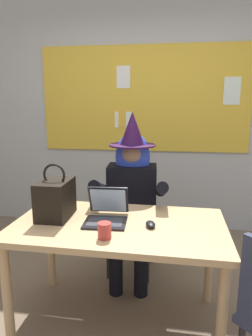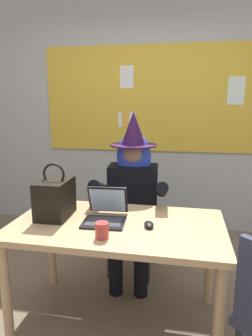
{
  "view_description": "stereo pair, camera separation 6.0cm",
  "coord_description": "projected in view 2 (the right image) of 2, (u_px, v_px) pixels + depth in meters",
  "views": [
    {
      "loc": [
        0.32,
        -1.7,
        1.51
      ],
      "look_at": [
        -0.0,
        0.46,
        1.03
      ],
      "focal_mm": 32.12,
      "sensor_mm": 36.0,
      "label": 1
    },
    {
      "loc": [
        0.38,
        -1.69,
        1.51
      ],
      "look_at": [
        -0.0,
        0.46,
        1.03
      ],
      "focal_mm": 32.12,
      "sensor_mm": 36.0,
      "label": 2
    }
  ],
  "objects": [
    {
      "name": "chair_at_desk",
      "position": [
        134.0,
        214.0,
        2.74
      ],
      "size": [
        0.44,
        0.44,
        0.91
      ],
      "rotation": [
        0.0,
        0.0,
        -1.63
      ],
      "color": "black",
      "rests_on": "ground"
    },
    {
      "name": "ground_plane",
      "position": [
        114.0,
        333.0,
        2.01
      ],
      "size": [
        24.0,
        24.0,
        0.0
      ],
      "primitive_type": "plane",
      "color": "#75604C"
    },
    {
      "name": "handbag",
      "position": [
        55.0,
        198.0,
        2.07
      ],
      "size": [
        0.2,
        0.3,
        0.38
      ],
      "rotation": [
        0.0,
        0.0,
        -0.06
      ],
      "color": "black",
      "rests_on": "desk_main"
    },
    {
      "name": "person_costumed",
      "position": [
        132.0,
        188.0,
        2.56
      ],
      "size": [
        0.62,
        0.68,
        1.44
      ],
      "rotation": [
        0.0,
        0.0,
        -1.51
      ],
      "color": "black",
      "rests_on": "ground"
    },
    {
      "name": "wall_back_bulletin",
      "position": [
        147.0,
        110.0,
        3.53
      ],
      "size": [
        6.02,
        1.96,
        2.83
      ],
      "color": "#B2B2AD",
      "rests_on": "ground"
    },
    {
      "name": "coffee_mug",
      "position": [
        102.0,
        230.0,
        1.75
      ],
      "size": [
        0.08,
        0.08,
        0.09
      ],
      "primitive_type": "cylinder",
      "color": "#B23833",
      "rests_on": "desk_main"
    },
    {
      "name": "laptop",
      "position": [
        105.0,
        213.0,
        2.01
      ],
      "size": [
        0.29,
        0.32,
        0.22
      ],
      "rotation": [
        0.0,
        0.0,
        0.05
      ],
      "color": "black",
      "rests_on": "desk_main"
    },
    {
      "name": "computer_mouse",
      "position": [
        149.0,
        225.0,
        1.91
      ],
      "size": [
        0.08,
        0.11,
        0.03
      ],
      "primitive_type": "ellipsoid",
      "rotation": [
        0.0,
        0.0,
        0.22
      ],
      "color": "black",
      "rests_on": "desk_main"
    },
    {
      "name": "desk_main",
      "position": [
        117.0,
        236.0,
        1.99
      ],
      "size": [
        1.4,
        0.8,
        0.73
      ],
      "rotation": [
        0.0,
        0.0,
        -0.02
      ],
      "color": "tan",
      "rests_on": "ground"
    }
  ]
}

